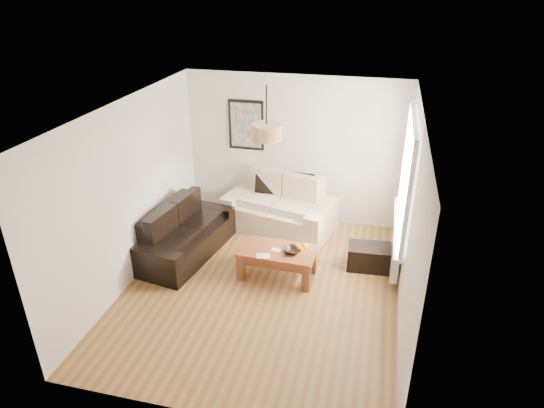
% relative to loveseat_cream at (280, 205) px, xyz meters
% --- Properties ---
extents(floor, '(4.50, 4.50, 0.00)m').
position_rel_loveseat_cream_xyz_m(floor, '(0.15, -1.78, -0.46)').
color(floor, brown).
rests_on(floor, ground).
extents(ceiling, '(3.80, 4.50, 0.00)m').
position_rel_loveseat_cream_xyz_m(ceiling, '(0.15, -1.78, 2.14)').
color(ceiling, white).
rests_on(ceiling, floor).
extents(wall_back, '(3.80, 0.04, 2.60)m').
position_rel_loveseat_cream_xyz_m(wall_back, '(0.15, 0.47, 0.84)').
color(wall_back, silver).
rests_on(wall_back, floor).
extents(wall_front, '(3.80, 0.04, 2.60)m').
position_rel_loveseat_cream_xyz_m(wall_front, '(0.15, -4.03, 0.84)').
color(wall_front, silver).
rests_on(wall_front, floor).
extents(wall_left, '(0.04, 4.50, 2.60)m').
position_rel_loveseat_cream_xyz_m(wall_left, '(-1.75, -1.78, 0.84)').
color(wall_left, silver).
rests_on(wall_left, floor).
extents(wall_right, '(0.04, 4.50, 2.60)m').
position_rel_loveseat_cream_xyz_m(wall_right, '(2.05, -1.78, 0.84)').
color(wall_right, silver).
rests_on(wall_right, floor).
extents(window_bay, '(0.14, 1.90, 1.60)m').
position_rel_loveseat_cream_xyz_m(window_bay, '(2.01, -0.98, 1.14)').
color(window_bay, white).
rests_on(window_bay, wall_right).
extents(radiator, '(0.10, 0.90, 0.52)m').
position_rel_loveseat_cream_xyz_m(radiator, '(1.97, -0.98, -0.08)').
color(radiator, white).
rests_on(radiator, wall_right).
extents(poster, '(0.62, 0.04, 0.87)m').
position_rel_loveseat_cream_xyz_m(poster, '(-0.70, 0.44, 1.24)').
color(poster, black).
rests_on(poster, wall_back).
extents(pendant_shade, '(0.40, 0.40, 0.20)m').
position_rel_loveseat_cream_xyz_m(pendant_shade, '(0.15, -1.48, 1.77)').
color(pendant_shade, tan).
rests_on(pendant_shade, ceiling).
extents(loveseat_cream, '(2.02, 1.40, 0.92)m').
position_rel_loveseat_cream_xyz_m(loveseat_cream, '(0.00, 0.00, 0.00)').
color(loveseat_cream, beige).
rests_on(loveseat_cream, floor).
extents(sofa_leather, '(1.17, 1.94, 0.79)m').
position_rel_loveseat_cream_xyz_m(sofa_leather, '(-1.28, -1.18, -0.06)').
color(sofa_leather, black).
rests_on(sofa_leather, floor).
extents(coffee_table, '(1.14, 0.65, 0.46)m').
position_rel_loveseat_cream_xyz_m(coffee_table, '(0.30, -1.44, -0.23)').
color(coffee_table, brown).
rests_on(coffee_table, floor).
extents(ottoman, '(0.67, 0.45, 0.37)m').
position_rel_loveseat_cream_xyz_m(ottoman, '(1.60, -0.89, -0.27)').
color(ottoman, black).
rests_on(ottoman, floor).
extents(cushion_left, '(0.42, 0.13, 0.42)m').
position_rel_loveseat_cream_xyz_m(cushion_left, '(-0.27, 0.22, 0.32)').
color(cushion_left, black).
rests_on(cushion_left, loveseat_cream).
extents(cushion_right, '(0.41, 0.14, 0.40)m').
position_rel_loveseat_cream_xyz_m(cushion_right, '(0.34, 0.22, 0.31)').
color(cushion_right, black).
rests_on(cushion_right, loveseat_cream).
extents(fruit_bowl, '(0.28, 0.28, 0.06)m').
position_rel_loveseat_cream_xyz_m(fruit_bowl, '(0.53, -1.47, 0.03)').
color(fruit_bowl, black).
rests_on(fruit_bowl, coffee_table).
extents(orange_a, '(0.10, 0.10, 0.09)m').
position_rel_loveseat_cream_xyz_m(orange_a, '(0.62, -1.42, 0.04)').
color(orange_a, orange).
rests_on(orange_a, fruit_bowl).
extents(orange_b, '(0.10, 0.10, 0.09)m').
position_rel_loveseat_cream_xyz_m(orange_b, '(0.68, -1.33, 0.04)').
color(orange_b, orange).
rests_on(orange_b, fruit_bowl).
extents(orange_c, '(0.09, 0.09, 0.08)m').
position_rel_loveseat_cream_xyz_m(orange_c, '(0.58, -1.35, 0.04)').
color(orange_c, orange).
rests_on(orange_c, fruit_bowl).
extents(papers, '(0.22, 0.18, 0.01)m').
position_rel_loveseat_cream_xyz_m(papers, '(0.13, -1.66, 0.00)').
color(papers, silver).
rests_on(papers, coffee_table).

